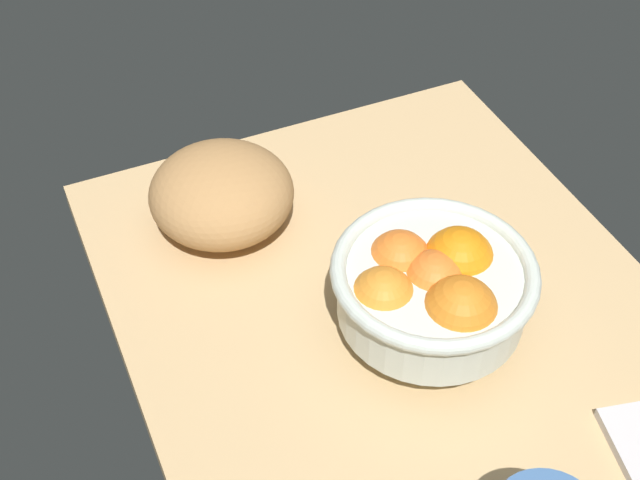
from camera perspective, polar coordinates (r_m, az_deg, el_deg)
The scene contains 3 objects.
ground_plane at distance 91.47cm, azimuth 5.71°, elevation -6.40°, with size 72.83×55.29×3.00cm, color tan.
fruit_bowl at distance 85.72cm, azimuth 7.31°, elevation -3.07°, with size 20.19×20.19×10.90cm.
bread_loaf at distance 98.05cm, azimuth -6.44°, elevation 3.04°, with size 16.22×16.09×9.22cm, color #B7834D.
Camera 1 is at (-48.59, 31.33, 69.38)cm, focal length 49.06 mm.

